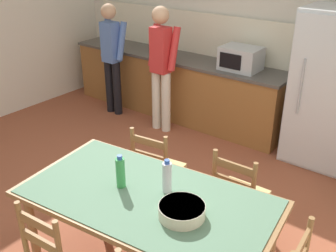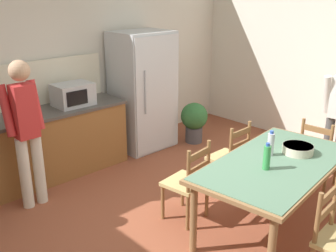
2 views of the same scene
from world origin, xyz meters
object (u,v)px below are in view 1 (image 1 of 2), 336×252
bottle_near_centre (121,172)px  person_at_counter (161,64)px  refrigerator (334,91)px  dining_table (147,204)px  bottle_off_centre (167,177)px  serving_bowl (182,210)px  person_at_sink (112,54)px  chair_side_far_right (238,196)px  chair_side_far_left (157,170)px  microwave (241,58)px

bottle_near_centre → person_at_counter: 2.62m
refrigerator → dining_table: (-0.51, -2.70, -0.21)m
bottle_off_centre → serving_bowl: (0.26, -0.17, -0.07)m
person_at_sink → bottle_off_centre: bearing=-128.4°
dining_table → bottle_off_centre: 0.26m
bottle_off_centre → chair_side_far_right: bottle_off_centre is taller
dining_table → person_at_sink: (-2.55, 2.22, 0.23)m
bottle_off_centre → person_at_counter: bearing=129.1°
bottle_off_centre → person_at_sink: size_ratio=0.16×
bottle_off_centre → person_at_sink: 3.36m
dining_table → chair_side_far_left: chair_side_far_left is taller
microwave → person_at_counter: size_ratio=0.29×
bottle_off_centre → chair_side_far_left: (-0.59, 0.60, -0.46)m
chair_side_far_right → bottle_off_centre: bearing=68.7°
microwave → chair_side_far_left: size_ratio=0.55×
microwave → bottle_near_centre: (0.46, -2.75, -0.17)m
refrigerator → microwave: bearing=179.1°
microwave → dining_table: microwave is taller
microwave → person_at_counter: 1.05m
chair_side_far_left → person_at_sink: bearing=-43.6°
bottle_near_centre → bottle_off_centre: same height
bottle_near_centre → person_at_counter: (-1.37, 2.23, 0.06)m
bottle_near_centre → chair_side_far_left: 0.94m
bottle_off_centre → serving_bowl: size_ratio=0.84×
serving_bowl → chair_side_far_left: (-0.85, 0.78, -0.39)m
bottle_near_centre → chair_side_far_right: bottle_near_centre is taller
refrigerator → bottle_near_centre: refrigerator is taller
chair_side_far_right → person_at_sink: 3.24m
dining_table → bottle_off_centre: (0.08, 0.13, 0.20)m
refrigerator → dining_table: size_ratio=0.91×
dining_table → person_at_counter: person_at_counter is taller
chair_side_far_left → microwave: bearing=-92.3°
bottle_off_centre → chair_side_far_right: (0.25, 0.70, -0.46)m
chair_side_far_right → person_at_counter: (-1.93, 1.37, 0.52)m
bottle_off_centre → person_at_counter: 2.67m
chair_side_far_left → refrigerator: bearing=-125.1°
chair_side_far_right → bottle_near_centre: bearing=55.1°
bottle_off_centre → person_at_counter: size_ratio=0.16×
serving_bowl → person_at_counter: person_at_counter is taller
chair_side_far_right → dining_table: bearing=66.8°
refrigerator → person_at_counter: (-2.11, -0.50, 0.05)m
refrigerator → person_at_sink: refrigerator is taller
chair_side_far_right → person_at_sink: size_ratio=0.55×
refrigerator → person_at_sink: (-3.07, -0.48, 0.02)m
bottle_near_centre → chair_side_far_right: (0.57, 0.86, -0.46)m
person_at_sink → person_at_counter: (0.95, -0.02, 0.03)m
bottle_near_centre → chair_side_far_left: bearing=109.9°
microwave → person_at_sink: size_ratio=0.30×
refrigerator → bottle_off_centre: 2.60m
refrigerator → dining_table: bearing=-100.7°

